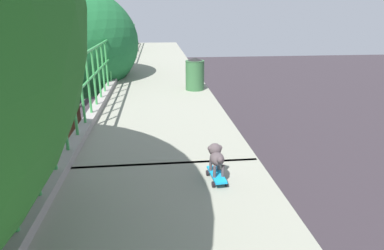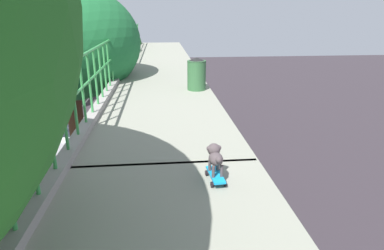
% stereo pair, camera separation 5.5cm
% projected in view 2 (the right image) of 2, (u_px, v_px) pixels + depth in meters
% --- Properties ---
extents(car_red_taxi_fifth, '(1.74, 4.01, 1.43)m').
position_uv_depth(car_red_taxi_fifth, '(28.00, 202.00, 13.59)').
color(car_red_taxi_fifth, red).
rests_on(car_red_taxi_fifth, ground).
extents(car_white_seventh, '(1.95, 3.94, 1.45)m').
position_uv_depth(car_white_seventh, '(76.00, 135.00, 20.78)').
color(car_white_seventh, silver).
rests_on(car_white_seventh, ground).
extents(city_bus, '(2.51, 10.06, 3.04)m').
position_uv_depth(city_bus, '(71.00, 80.00, 32.26)').
color(city_bus, beige).
rests_on(city_bus, ground).
extents(roadside_tree_mid, '(4.43, 4.43, 9.03)m').
position_uv_depth(roadside_tree_mid, '(67.00, 46.00, 9.70)').
color(roadside_tree_mid, '#523221').
rests_on(roadside_tree_mid, ground).
extents(roadside_tree_far, '(3.64, 3.64, 8.48)m').
position_uv_depth(roadside_tree_far, '(97.00, 43.00, 15.80)').
color(roadside_tree_far, brown).
rests_on(roadside_tree_far, ground).
extents(roadside_tree_farthest, '(3.70, 3.70, 7.74)m').
position_uv_depth(roadside_tree_farthest, '(112.00, 47.00, 20.32)').
color(roadside_tree_farthest, '#4D3921').
rests_on(roadside_tree_farthest, ground).
extents(toy_skateboard, '(0.21, 0.45, 0.09)m').
position_uv_depth(toy_skateboard, '(216.00, 175.00, 3.83)').
color(toy_skateboard, '#1397D9').
rests_on(toy_skateboard, overpass_deck).
extents(small_dog, '(0.19, 0.37, 0.34)m').
position_uv_depth(small_dog, '(215.00, 156.00, 3.79)').
color(small_dog, '#4F4346').
rests_on(small_dog, toy_skateboard).
extents(litter_bin, '(0.48, 0.48, 0.83)m').
position_uv_depth(litter_bin, '(197.00, 73.00, 8.23)').
color(litter_bin, '#34653A').
rests_on(litter_bin, overpass_deck).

